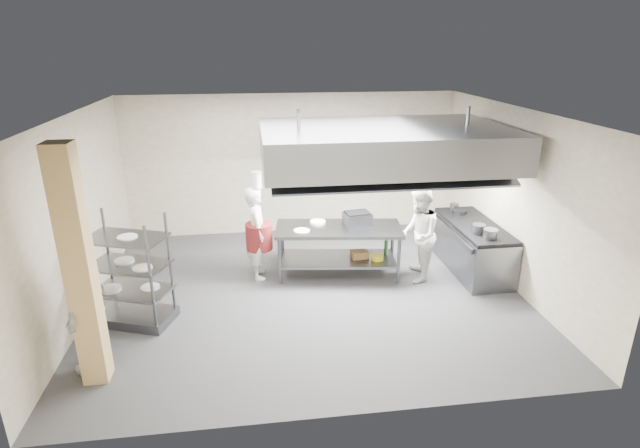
{
  "coord_description": "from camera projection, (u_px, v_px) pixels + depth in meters",
  "views": [
    {
      "loc": [
        -0.85,
        -7.48,
        4.01
      ],
      "look_at": [
        0.21,
        0.2,
        1.15
      ],
      "focal_mm": 28.0,
      "sensor_mm": 36.0,
      "label": 1
    }
  ],
  "objects": [
    {
      "name": "floor",
      "position": [
        309.0,
        292.0,
        8.45
      ],
      "size": [
        7.0,
        7.0,
        0.0
      ],
      "primitive_type": "plane",
      "color": "#2B2B2D",
      "rests_on": "ground"
    },
    {
      "name": "ceiling",
      "position": [
        308.0,
        113.0,
        7.41
      ],
      "size": [
        7.0,
        7.0,
        0.0
      ],
      "primitive_type": "plane",
      "rotation": [
        3.14,
        0.0,
        0.0
      ],
      "color": "silver",
      "rests_on": "wall_back"
    },
    {
      "name": "wall_back",
      "position": [
        292.0,
        165.0,
        10.72
      ],
      "size": [
        7.0,
        0.0,
        7.0
      ],
      "primitive_type": "plane",
      "rotation": [
        1.57,
        0.0,
        0.0
      ],
      "color": "tan",
      "rests_on": "ground"
    },
    {
      "name": "wall_left",
      "position": [
        77.0,
        218.0,
        7.48
      ],
      "size": [
        0.0,
        6.0,
        6.0
      ],
      "primitive_type": "plane",
      "rotation": [
        1.57,
        0.0,
        1.57
      ],
      "color": "tan",
      "rests_on": "ground"
    },
    {
      "name": "wall_right",
      "position": [
        515.0,
        199.0,
        8.38
      ],
      "size": [
        0.0,
        6.0,
        6.0
      ],
      "primitive_type": "plane",
      "rotation": [
        1.57,
        0.0,
        -1.57
      ],
      "color": "tan",
      "rests_on": "ground"
    },
    {
      "name": "column",
      "position": [
        80.0,
        270.0,
        5.79
      ],
      "size": [
        0.3,
        0.3,
        3.0
      ],
      "primitive_type": "cube",
      "color": "tan",
      "rests_on": "floor"
    },
    {
      "name": "exhaust_hood",
      "position": [
        384.0,
        145.0,
        8.16
      ],
      "size": [
        4.0,
        2.5,
        0.6
      ],
      "primitive_type": "cube",
      "color": "slate",
      "rests_on": "ceiling"
    },
    {
      "name": "hood_strip_a",
      "position": [
        330.0,
        166.0,
        8.15
      ],
      "size": [
        1.6,
        0.12,
        0.04
      ],
      "primitive_type": "cube",
      "color": "white",
      "rests_on": "exhaust_hood"
    },
    {
      "name": "hood_strip_b",
      "position": [
        435.0,
        162.0,
        8.39
      ],
      "size": [
        1.6,
        0.12,
        0.04
      ],
      "primitive_type": "cube",
      "color": "white",
      "rests_on": "exhaust_hood"
    },
    {
      "name": "wall_shelf",
      "position": [
        376.0,
        164.0,
        10.8
      ],
      "size": [
        1.5,
        0.28,
        0.04
      ],
      "primitive_type": "cube",
      "color": "slate",
      "rests_on": "wall_back"
    },
    {
      "name": "island",
      "position": [
        338.0,
        251.0,
        8.96
      ],
      "size": [
        2.32,
        1.2,
        0.91
      ],
      "primitive_type": null,
      "rotation": [
        0.0,
        0.0,
        -0.13
      ],
      "color": "gray",
      "rests_on": "floor"
    },
    {
      "name": "island_worktop",
      "position": [
        339.0,
        229.0,
        8.81
      ],
      "size": [
        2.32,
        1.2,
        0.06
      ],
      "primitive_type": "cube",
      "rotation": [
        0.0,
        0.0,
        -0.13
      ],
      "color": "slate",
      "rests_on": "island"
    },
    {
      "name": "island_undershelf",
      "position": [
        338.0,
        259.0,
        9.01
      ],
      "size": [
        2.13,
        1.09,
        0.04
      ],
      "primitive_type": "cube",
      "rotation": [
        0.0,
        0.0,
        -0.13
      ],
      "color": "slate",
      "rests_on": "island"
    },
    {
      "name": "pass_rack",
      "position": [
        129.0,
        271.0,
        7.3
      ],
      "size": [
        1.28,
        1.0,
        1.68
      ],
      "primitive_type": null,
      "rotation": [
        0.0,
        0.0,
        -0.35
      ],
      "color": "gray",
      "rests_on": "floor"
    },
    {
      "name": "cooking_range",
      "position": [
        472.0,
        248.0,
        9.17
      ],
      "size": [
        0.8,
        2.0,
        0.84
      ],
      "primitive_type": "cube",
      "color": "slate",
      "rests_on": "floor"
    },
    {
      "name": "range_top",
      "position": [
        475.0,
        225.0,
        9.01
      ],
      "size": [
        0.78,
        1.96,
        0.06
      ],
      "primitive_type": "cube",
      "color": "black",
      "rests_on": "cooking_range"
    },
    {
      "name": "chef_head",
      "position": [
        257.0,
        233.0,
        8.74
      ],
      "size": [
        0.46,
        0.65,
        1.68
      ],
      "primitive_type": "imported",
      "rotation": [
        0.0,
        0.0,
        1.67
      ],
      "color": "silver",
      "rests_on": "floor"
    },
    {
      "name": "chef_line",
      "position": [
        418.0,
        235.0,
        8.65
      ],
      "size": [
        0.82,
        0.95,
        1.69
      ],
      "primitive_type": "imported",
      "rotation": [
        0.0,
        0.0,
        -1.83
      ],
      "color": "white",
      "rests_on": "floor"
    },
    {
      "name": "chef_plating",
      "position": [
        87.0,
        307.0,
        6.25
      ],
      "size": [
        0.52,
        1.06,
        1.74
      ],
      "primitive_type": "imported",
      "rotation": [
        0.0,
        0.0,
        -1.66
      ],
      "color": "white",
      "rests_on": "floor"
    },
    {
      "name": "griddle",
      "position": [
        357.0,
        219.0,
        8.86
      ],
      "size": [
        0.51,
        0.42,
        0.23
      ],
      "primitive_type": "cube",
      "rotation": [
        0.0,
        0.0,
        0.15
      ],
      "color": "slate",
      "rests_on": "island_worktop"
    },
    {
      "name": "wicker_basket",
      "position": [
        360.0,
        254.0,
        8.99
      ],
      "size": [
        0.32,
        0.24,
        0.13
      ],
      "primitive_type": "cube",
      "rotation": [
        0.0,
        0.0,
        0.11
      ],
      "color": "olive",
      "rests_on": "island_undershelf"
    },
    {
      "name": "stockpot",
      "position": [
        479.0,
        229.0,
        8.54
      ],
      "size": [
        0.23,
        0.23,
        0.16
      ],
      "primitive_type": "cylinder",
      "color": "gray",
      "rests_on": "range_top"
    },
    {
      "name": "plate_stack",
      "position": [
        132.0,
        289.0,
        7.41
      ],
      "size": [
        0.28,
        0.28,
        0.05
      ],
      "primitive_type": "cylinder",
      "color": "white",
      "rests_on": "pass_rack"
    }
  ]
}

